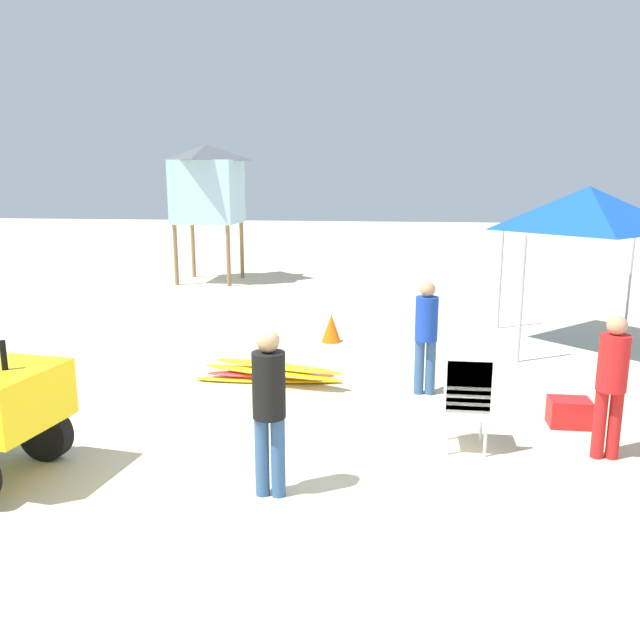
% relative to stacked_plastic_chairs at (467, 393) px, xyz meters
% --- Properties ---
extents(ground, '(80.00, 80.00, 0.00)m').
position_rel_stacked_plastic_chairs_xyz_m(ground, '(-2.11, -0.94, -0.70)').
color(ground, beige).
extents(stacked_plastic_chairs, '(0.48, 0.48, 1.20)m').
position_rel_stacked_plastic_chairs_xyz_m(stacked_plastic_chairs, '(0.00, 0.00, 0.00)').
color(stacked_plastic_chairs, white).
rests_on(stacked_plastic_chairs, ground).
extents(surfboard_pile, '(2.35, 0.83, 0.32)m').
position_rel_stacked_plastic_chairs_xyz_m(surfboard_pile, '(-2.70, 2.17, -0.54)').
color(surfboard_pile, yellow).
rests_on(surfboard_pile, ground).
extents(lifeguard_near_left, '(0.32, 0.32, 1.63)m').
position_rel_stacked_plastic_chairs_xyz_m(lifeguard_near_left, '(1.53, 0.04, 0.23)').
color(lifeguard_near_left, red).
rests_on(lifeguard_near_left, ground).
extents(lifeguard_near_center, '(0.32, 0.32, 1.68)m').
position_rel_stacked_plastic_chairs_xyz_m(lifeguard_near_center, '(-1.99, -1.31, 0.27)').
color(lifeguard_near_center, '#33598C').
rests_on(lifeguard_near_center, ground).
extents(lifeguard_far_right, '(0.32, 0.32, 1.64)m').
position_rel_stacked_plastic_chairs_xyz_m(lifeguard_far_right, '(-0.41, 1.98, 0.24)').
color(lifeguard_far_right, '#33598C').
rests_on(lifeguard_far_right, ground).
extents(popup_canopy, '(2.57, 2.57, 2.92)m').
position_rel_stacked_plastic_chairs_xyz_m(popup_canopy, '(2.47, 5.14, 1.82)').
color(popup_canopy, '#B2B2B7').
rests_on(popup_canopy, ground).
extents(lifeguard_tower, '(1.98, 1.98, 3.99)m').
position_rel_stacked_plastic_chairs_xyz_m(lifeguard_tower, '(-6.52, 11.62, 2.18)').
color(lifeguard_tower, olive).
rests_on(lifeguard_tower, ground).
extents(traffic_cone_far, '(0.38, 0.38, 0.54)m').
position_rel_stacked_plastic_chairs_xyz_m(traffic_cone_far, '(-2.09, 4.81, -0.43)').
color(traffic_cone_far, orange).
rests_on(traffic_cone_far, ground).
extents(cooler_box, '(0.50, 0.36, 0.35)m').
position_rel_stacked_plastic_chairs_xyz_m(cooler_box, '(1.37, 0.97, -0.52)').
color(cooler_box, red).
rests_on(cooler_box, ground).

